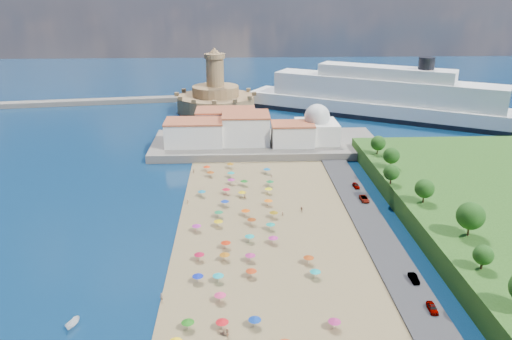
{
  "coord_description": "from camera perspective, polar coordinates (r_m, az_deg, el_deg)",
  "views": [
    {
      "loc": [
        -2.28,
        -118.29,
        60.44
      ],
      "look_at": [
        4.0,
        25.0,
        8.0
      ],
      "focal_mm": 35.0,
      "sensor_mm": 36.0,
      "label": 1
    }
  ],
  "objects": [
    {
      "name": "beachgoers",
      "position": [
        130.66,
        -2.61,
        -6.94
      ],
      "size": [
        35.37,
        103.03,
        1.87
      ],
      "color": "tan",
      "rests_on": "beach"
    },
    {
      "name": "hillside_trees",
      "position": [
        131.19,
        20.4,
        -3.74
      ],
      "size": [
        14.04,
        106.79,
        8.31
      ],
      "color": "#382314",
      "rests_on": "hillside"
    },
    {
      "name": "fortress",
      "position": [
        262.05,
        -4.63,
        8.18
      ],
      "size": [
        40.0,
        40.0,
        32.4
      ],
      "color": "#A07E50",
      "rests_on": "ground"
    },
    {
      "name": "jetty",
      "position": [
        234.12,
        -4.83,
        5.35
      ],
      "size": [
        18.0,
        70.0,
        2.4
      ],
      "primitive_type": "cube",
      "color": "#59544C",
      "rests_on": "ground"
    },
    {
      "name": "parked_cars",
      "position": [
        137.35,
        14.01,
        -6.03
      ],
      "size": [
        2.37,
        68.71,
        1.39
      ],
      "color": "gray",
      "rests_on": "promenade"
    },
    {
      "name": "ground",
      "position": [
        132.85,
        -1.26,
        -6.98
      ],
      "size": [
        700.0,
        700.0,
        0.0
      ],
      "primitive_type": "plane",
      "color": "#071938",
      "rests_on": "ground"
    },
    {
      "name": "waterfront_buildings",
      "position": [
        199.0,
        -2.65,
        4.75
      ],
      "size": [
        57.0,
        29.0,
        11.0
      ],
      "color": "silver",
      "rests_on": "terrace"
    },
    {
      "name": "beach_parasols",
      "position": [
        122.2,
        -1.7,
        -8.42
      ],
      "size": [
        32.75,
        116.92,
        2.2
      ],
      "color": "gray",
      "rests_on": "beach"
    },
    {
      "name": "domed_building",
      "position": [
        198.8,
        6.95,
        4.93
      ],
      "size": [
        16.0,
        16.0,
        15.0
      ],
      "color": "silver",
      "rests_on": "terrace"
    },
    {
      "name": "terrace",
      "position": [
        200.54,
        1.11,
        2.99
      ],
      "size": [
        90.0,
        36.0,
        3.0
      ],
      "primitive_type": "cube",
      "color": "#59544C",
      "rests_on": "ground"
    },
    {
      "name": "breakwater",
      "position": [
        297.82,
        -23.84,
        6.92
      ],
      "size": [
        199.03,
        34.77,
        2.6
      ],
      "primitive_type": "cube",
      "rotation": [
        0.0,
        0.0,
        0.14
      ],
      "color": "#59544C",
      "rests_on": "ground"
    },
    {
      "name": "cruise_ship",
      "position": [
        255.05,
        14.37,
        7.83
      ],
      "size": [
        131.4,
        87.0,
        30.45
      ],
      "color": "black",
      "rests_on": "ground"
    }
  ]
}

